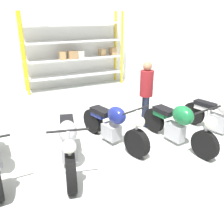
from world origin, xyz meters
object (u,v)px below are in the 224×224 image
(shelving_rack, at_px, (75,50))
(motorcycle_blue, at_px, (113,125))
(motorcycle_silver, at_px, (68,143))
(person_browsing, at_px, (146,89))
(motorcycle_green, at_px, (179,124))
(motorcycle_white, at_px, (221,117))

(shelving_rack, bearing_deg, motorcycle_blue, -98.87)
(motorcycle_silver, bearing_deg, person_browsing, 126.94)
(motorcycle_green, bearing_deg, motorcycle_silver, -102.64)
(motorcycle_blue, bearing_deg, motorcycle_white, 60.16)
(shelving_rack, distance_m, person_browsing, 4.21)
(person_browsing, bearing_deg, motorcycle_white, 156.97)
(motorcycle_green, bearing_deg, shelving_rack, 177.80)
(motorcycle_silver, xyz_separation_m, motorcycle_blue, (1.11, 0.43, -0.04))
(motorcycle_silver, distance_m, motorcycle_blue, 1.20)
(shelving_rack, height_order, person_browsing, shelving_rack)
(shelving_rack, xyz_separation_m, motorcycle_silver, (-1.84, -5.11, -0.93))
(motorcycle_green, height_order, motorcycle_white, motorcycle_green)
(motorcycle_blue, relative_size, motorcycle_white, 1.03)
(motorcycle_blue, height_order, motorcycle_green, motorcycle_green)
(motorcycle_white, height_order, person_browsing, person_browsing)
(motorcycle_silver, height_order, motorcycle_green, motorcycle_silver)
(motorcycle_silver, relative_size, motorcycle_white, 1.07)
(shelving_rack, xyz_separation_m, motorcycle_blue, (-0.73, -4.68, -0.97))
(motorcycle_white, relative_size, person_browsing, 1.19)
(motorcycle_silver, relative_size, motorcycle_green, 1.02)
(motorcycle_blue, distance_m, person_browsing, 1.35)
(shelving_rack, distance_m, motorcycle_silver, 5.51)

